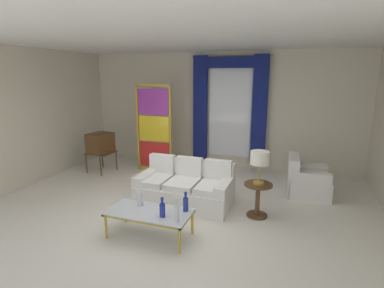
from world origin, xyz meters
TOP-DOWN VIEW (x-y plane):
  - ground_plane at (0.00, 0.00)m, footprint 16.00×16.00m
  - wall_rear at (0.00, 3.06)m, footprint 8.00×0.12m
  - wall_left at (-3.66, 0.60)m, footprint 0.12×7.00m
  - ceiling_slab at (0.00, 0.80)m, footprint 8.00×7.60m
  - curtained_window at (0.33, 2.89)m, footprint 2.00×0.17m
  - couch_white_long at (0.07, 0.41)m, footprint 1.77×0.95m
  - coffee_table at (-0.02, -0.94)m, footprint 1.26×0.62m
  - bottle_blue_decanter at (0.49, -0.74)m, footprint 0.08×0.08m
  - bottle_crystal_tall at (0.25, -1.03)m, footprint 0.08×0.08m
  - bottle_amber_squat at (-0.24, -0.80)m, footprint 0.08×0.08m
  - bottle_ruby_flask at (0.50, -1.09)m, footprint 0.06×0.06m
  - vintage_tv at (-2.62, 1.49)m, footprint 0.62×0.66m
  - armchair_white at (2.24, 1.58)m, footprint 0.85×0.85m
  - stained_glass_divider at (-1.37, 2.00)m, footprint 0.95×0.05m
  - peacock_figurine at (-0.96, 1.68)m, footprint 0.44×0.60m
  - round_side_table at (1.44, 0.28)m, footprint 0.48×0.48m
  - table_lamp_brass at (1.44, 0.28)m, footprint 0.32×0.32m

SIDE VIEW (x-z plane):
  - ground_plane at x=0.00m, z-range 0.00..0.00m
  - peacock_figurine at x=-0.96m, z-range -0.03..0.47m
  - armchair_white at x=2.24m, z-range -0.11..0.69m
  - couch_white_long at x=0.07m, z-range -0.13..0.73m
  - round_side_table at x=1.44m, z-range 0.06..0.65m
  - coffee_table at x=-0.02m, z-range 0.17..0.58m
  - bottle_crystal_tall at x=0.25m, z-range 0.38..0.68m
  - bottle_blue_decanter at x=0.49m, z-range 0.38..0.69m
  - bottle_amber_squat at x=-0.24m, z-range 0.38..0.69m
  - bottle_ruby_flask at x=0.50m, z-range 0.38..0.71m
  - vintage_tv at x=-2.62m, z-range 0.06..1.40m
  - table_lamp_brass at x=1.44m, z-range 0.74..1.31m
  - stained_glass_divider at x=-1.37m, z-range -0.04..2.16m
  - wall_rear at x=0.00m, z-range 0.00..3.00m
  - wall_left at x=-3.66m, z-range 0.00..3.00m
  - curtained_window at x=0.33m, z-range 0.39..3.09m
  - ceiling_slab at x=0.00m, z-range 3.00..3.04m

